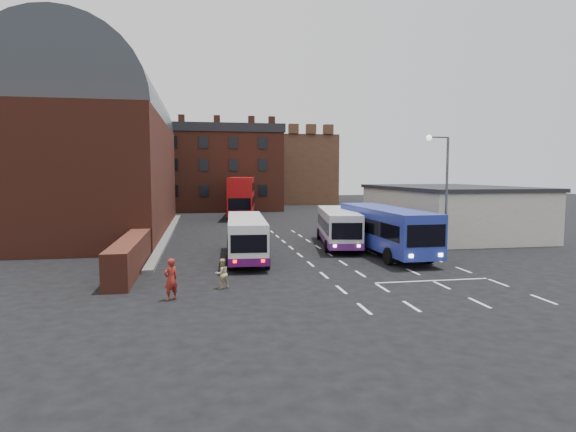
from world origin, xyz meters
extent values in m
plane|color=black|center=(0.00, 0.00, 0.00)|extent=(180.00, 180.00, 0.00)
cube|color=#602B1E|center=(-15.50, 21.00, 5.00)|extent=(12.00, 28.00, 10.00)
cylinder|color=#1E2328|center=(-15.50, 21.00, 10.00)|extent=(12.00, 26.00, 12.00)
cube|color=#602B1E|center=(-10.20, 2.00, 0.90)|extent=(1.20, 10.00, 1.80)
cube|color=beige|center=(15.00, 14.00, 2.00)|extent=(10.00, 16.00, 4.00)
cube|color=#282B30|center=(15.00, 14.00, 4.10)|extent=(10.40, 16.40, 0.30)
cube|color=brown|center=(-6.00, 46.00, 5.50)|extent=(22.00, 10.00, 11.00)
cube|color=brown|center=(6.00, 66.00, 6.00)|extent=(22.00, 22.00, 12.00)
cube|color=silver|center=(-3.60, 4.82, 1.53)|extent=(2.76, 9.74, 2.19)
cube|color=black|center=(-3.60, 4.82, 1.66)|extent=(2.75, 8.54, 0.79)
cylinder|color=black|center=(-4.51, 7.94, 0.44)|extent=(0.30, 0.89, 0.87)
cylinder|color=black|center=(-4.90, 1.48, 0.44)|extent=(0.30, 0.89, 0.87)
cylinder|color=black|center=(-2.33, 7.81, 0.44)|extent=(0.30, 0.89, 0.87)
cylinder|color=black|center=(-2.71, 1.35, 0.44)|extent=(0.30, 0.89, 0.87)
cube|color=silver|center=(3.55, 9.00, 1.56)|extent=(3.78, 10.05, 2.23)
cube|color=black|center=(3.55, 9.00, 1.70)|extent=(3.64, 8.87, 0.80)
cylinder|color=black|center=(4.15, 5.74, 0.45)|extent=(0.39, 0.92, 0.89)
cylinder|color=black|center=(5.21, 12.26, 0.45)|extent=(0.39, 0.92, 0.89)
cylinder|color=black|center=(1.95, 6.10, 0.45)|extent=(0.39, 0.92, 0.89)
cylinder|color=black|center=(3.01, 12.62, 0.45)|extent=(0.39, 0.92, 0.89)
cube|color=#24329C|center=(5.64, 4.95, 1.80)|extent=(2.84, 11.38, 2.57)
cube|color=black|center=(5.64, 4.95, 1.95)|extent=(2.87, 10.18, 0.93)
cylinder|color=black|center=(7.01, 1.38, 0.51)|extent=(0.31, 1.04, 1.03)
cylinder|color=black|center=(6.83, 9.00, 0.51)|extent=(0.31, 1.04, 1.03)
cylinder|color=black|center=(4.44, 1.32, 0.51)|extent=(0.31, 1.04, 1.03)
cylinder|color=black|center=(4.26, 8.94, 0.51)|extent=(0.31, 1.04, 1.03)
cube|color=#B40D0E|center=(-1.50, 33.39, 2.72)|extent=(4.28, 12.45, 4.32)
cube|color=black|center=(-1.50, 33.39, 2.11)|extent=(4.19, 11.27, 1.00)
cylinder|color=black|center=(-0.62, 29.36, 0.55)|extent=(0.45, 1.14, 1.11)
cylinder|color=black|center=(0.41, 37.51, 0.55)|extent=(0.45, 1.14, 1.11)
cylinder|color=black|center=(-3.37, 29.71, 0.55)|extent=(0.45, 1.14, 1.11)
cylinder|color=black|center=(-2.34, 37.85, 0.55)|extent=(0.45, 1.14, 1.11)
cylinder|color=#4F5258|center=(8.60, 2.43, 3.78)|extent=(0.15, 0.15, 7.56)
cylinder|color=#4F5258|center=(7.94, 2.37, 7.56)|extent=(1.33, 0.21, 0.09)
sphere|color=#FFF2CC|center=(7.28, 2.32, 7.51)|extent=(0.34, 0.34, 0.34)
imported|color=maroon|center=(-7.64, -4.46, 0.90)|extent=(0.78, 0.74, 1.79)
imported|color=#CAB584|center=(-5.42, -2.76, 0.71)|extent=(0.85, 0.79, 1.41)
camera|label=1|loc=(-6.28, -25.05, 5.37)|focal=30.00mm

